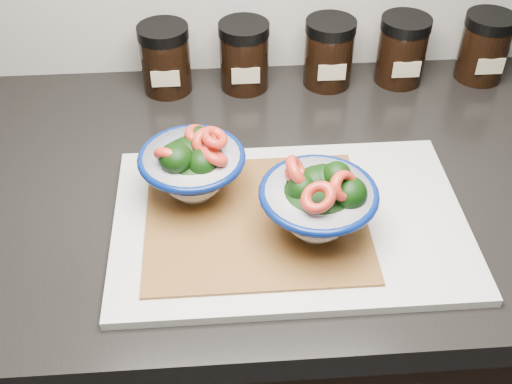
{
  "coord_description": "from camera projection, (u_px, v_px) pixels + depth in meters",
  "views": [
    {
      "loc": [
        -0.2,
        0.77,
        1.48
      ],
      "look_at": [
        -0.16,
        1.35,
        0.96
      ],
      "focal_mm": 45.0,
      "sensor_mm": 36.0,
      "label": 1
    }
  ],
  "objects": [
    {
      "name": "spice_jar_e",
      "position": [
        484.0,
        47.0,
        1.06
      ],
      "size": [
        0.08,
        0.08,
        0.11
      ],
      "color": "black",
      "rests_on": "countertop"
    },
    {
      "name": "bamboo_mat",
      "position": [
        256.0,
        219.0,
        0.82
      ],
      "size": [
        0.28,
        0.24,
        0.0
      ],
      "primitive_type": "cube",
      "color": "olive",
      "rests_on": "cutting_board"
    },
    {
      "name": "cutting_board",
      "position": [
        290.0,
        222.0,
        0.82
      ],
      "size": [
        0.45,
        0.3,
        0.01
      ],
      "primitive_type": "cube",
      "color": "silver",
      "rests_on": "countertop"
    },
    {
      "name": "spice_jar_b",
      "position": [
        244.0,
        56.0,
        1.04
      ],
      "size": [
        0.08,
        0.08,
        0.11
      ],
      "color": "black",
      "rests_on": "countertop"
    },
    {
      "name": "spice_jar_c",
      "position": [
        329.0,
        53.0,
        1.05
      ],
      "size": [
        0.08,
        0.08,
        0.11
      ],
      "color": "black",
      "rests_on": "countertop"
    },
    {
      "name": "bowl_left",
      "position": [
        193.0,
        166.0,
        0.82
      ],
      "size": [
        0.14,
        0.14,
        0.1
      ],
      "rotation": [
        0.0,
        0.0,
        -0.06
      ],
      "color": "white",
      "rests_on": "bamboo_mat"
    },
    {
      "name": "spice_jar_a",
      "position": [
        165.0,
        59.0,
        1.03
      ],
      "size": [
        0.08,
        0.08,
        0.11
      ],
      "color": "black",
      "rests_on": "countertop"
    },
    {
      "name": "spice_jar_d",
      "position": [
        402.0,
        50.0,
        1.05
      ],
      "size": [
        0.08,
        0.08,
        0.11
      ],
      "color": "black",
      "rests_on": "countertop"
    },
    {
      "name": "bowl_right",
      "position": [
        319.0,
        202.0,
        0.77
      ],
      "size": [
        0.14,
        0.14,
        0.11
      ],
      "rotation": [
        0.0,
        0.0,
        0.24
      ],
      "color": "white",
      "rests_on": "bamboo_mat"
    },
    {
      "name": "countertop",
      "position": [
        363.0,
        183.0,
        0.92
      ],
      "size": [
        3.5,
        0.6,
        0.04
      ],
      "primitive_type": "cube",
      "color": "black",
      "rests_on": "cabinet"
    },
    {
      "name": "cabinet",
      "position": [
        337.0,
        362.0,
        1.22
      ],
      "size": [
        3.43,
        0.58,
        0.86
      ],
      "primitive_type": "cube",
      "color": "black",
      "rests_on": "ground"
    }
  ]
}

